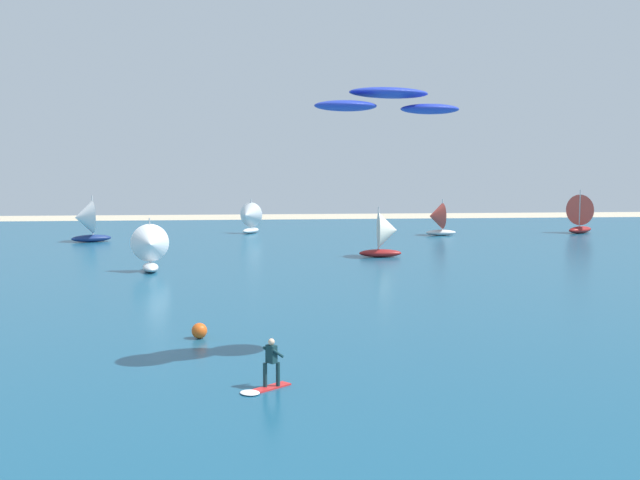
# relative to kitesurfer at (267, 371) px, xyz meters

# --- Properties ---
(ocean) EXTENTS (160.00, 90.00, 0.10)m
(ocean) POSITION_rel_kitesurfer_xyz_m (2.75, 36.19, -0.65)
(ocean) COLOR navy
(ocean) RESTS_ON ground
(kitesurfer) EXTENTS (1.86, 1.69, 1.67)m
(kitesurfer) POSITION_rel_kitesurfer_xyz_m (0.00, 0.00, 0.00)
(kitesurfer) COLOR red
(kitesurfer) RESTS_ON ocean
(kite) EXTENTS (6.23, 3.82, 0.90)m
(kite) POSITION_rel_kitesurfer_xyz_m (4.64, 3.32, 9.12)
(kite) COLOR #1E33B2
(sailboat_mid_left) EXTENTS (3.31, 2.80, 3.88)m
(sailboat_mid_left) POSITION_rel_kitesurfer_xyz_m (19.79, 54.72, 1.18)
(sailboat_mid_left) COLOR silver
(sailboat_mid_left) RESTS_ON ocean
(sailboat_anchored_offshore) EXTENTS (4.31, 4.04, 4.79)m
(sailboat_anchored_offshore) POSITION_rel_kitesurfer_xyz_m (36.74, 56.35, 1.59)
(sailboat_anchored_offshore) COLOR maroon
(sailboat_anchored_offshore) RESTS_ON ocean
(sailboat_heeled_over) EXTENTS (4.02, 3.58, 4.52)m
(sailboat_heeled_over) POSITION_rel_kitesurfer_xyz_m (-15.95, 51.09, 1.47)
(sailboat_heeled_over) COLOR navy
(sailboat_heeled_over) RESTS_ON ocean
(sailboat_near_shore) EXTENTS (3.04, 3.42, 3.81)m
(sailboat_near_shore) POSITION_rel_kitesurfer_xyz_m (-0.10, 59.11, 1.14)
(sailboat_near_shore) COLOR white
(sailboat_near_shore) RESTS_ON ocean
(sailboat_trailing) EXTENTS (2.83, 3.28, 3.75)m
(sailboat_trailing) POSITION_rel_kitesurfer_xyz_m (-7.16, 28.92, 1.11)
(sailboat_trailing) COLOR silver
(sailboat_trailing) RESTS_ON ocean
(sailboat_outermost) EXTENTS (3.52, 3.00, 4.09)m
(sailboat_outermost) POSITION_rel_kitesurfer_xyz_m (10.82, 36.09, 1.27)
(sailboat_outermost) COLOR maroon
(sailboat_outermost) RESTS_ON ocean
(marker_buoy) EXTENTS (0.67, 0.67, 0.67)m
(marker_buoy) POSITION_rel_kitesurfer_xyz_m (-2.65, 7.80, -0.27)
(marker_buoy) COLOR #E55919
(marker_buoy) RESTS_ON ocean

